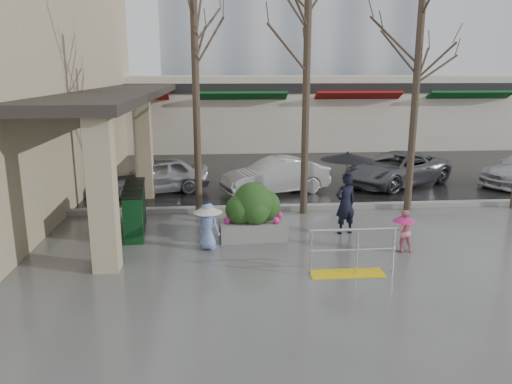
{
  "coord_description": "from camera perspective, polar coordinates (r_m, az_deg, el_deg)",
  "views": [
    {
      "loc": [
        -1.51,
        -11.05,
        4.27
      ],
      "look_at": [
        -0.48,
        1.12,
        1.3
      ],
      "focal_mm": 35.0,
      "sensor_mm": 36.0,
      "label": 1
    }
  ],
  "objects": [
    {
      "name": "storefront_row",
      "position": [
        29.31,
        2.1,
        9.24
      ],
      "size": [
        34.0,
        6.74,
        4.0
      ],
      "color": "beige",
      "rests_on": "ground"
    },
    {
      "name": "street_asphalt",
      "position": [
        33.36,
        -2.2,
        6.31
      ],
      "size": [
        120.0,
        36.0,
        0.01
      ],
      "primitive_type": "cube",
      "color": "black",
      "rests_on": "ground"
    },
    {
      "name": "handrail",
      "position": [
        10.97,
        10.74,
        -7.37
      ],
      "size": [
        1.9,
        0.5,
        1.03
      ],
      "color": "yellow",
      "rests_on": "ground"
    },
    {
      "name": "car_c",
      "position": [
        19.81,
        15.73,
        2.57
      ],
      "size": [
        4.97,
        4.11,
        1.26
      ],
      "primitive_type": "imported",
      "rotation": [
        0.0,
        0.0,
        -1.04
      ],
      "color": "#57595F",
      "rests_on": "ground"
    },
    {
      "name": "canopy_slab",
      "position": [
        19.34,
        -14.92,
        11.31
      ],
      "size": [
        2.8,
        18.0,
        0.25
      ],
      "primitive_type": "cube",
      "color": "#2D2823",
      "rests_on": "pillar_front"
    },
    {
      "name": "news_boxes",
      "position": [
        13.89,
        -13.68,
        -1.89
      ],
      "size": [
        0.73,
        2.32,
        1.27
      ],
      "rotation": [
        0.0,
        0.0,
        0.1
      ],
      "color": "#0D3B19",
      "rests_on": "ground"
    },
    {
      "name": "planter",
      "position": [
        12.92,
        -0.34,
        -2.29
      ],
      "size": [
        1.77,
        1.03,
        1.5
      ],
      "rotation": [
        0.0,
        0.0,
        0.07
      ],
      "color": "slate",
      "rests_on": "ground"
    },
    {
      "name": "car_b",
      "position": [
        17.8,
        2.26,
        1.86
      ],
      "size": [
        4.05,
        2.51,
        1.26
      ],
      "primitive_type": "imported",
      "rotation": [
        0.0,
        0.0,
        -1.24
      ],
      "color": "silver",
      "rests_on": "ground"
    },
    {
      "name": "car_a",
      "position": [
        18.16,
        -11.38,
        1.83
      ],
      "size": [
        3.98,
        2.66,
        1.26
      ],
      "primitive_type": "imported",
      "rotation": [
        0.0,
        0.0,
        -1.22
      ],
      "color": "#A4A5A9",
      "rests_on": "ground"
    },
    {
      "name": "curb",
      "position": [
        15.7,
        0.86,
        -1.84
      ],
      "size": [
        120.0,
        0.3,
        0.15
      ],
      "primitive_type": "cube",
      "color": "gray",
      "rests_on": "ground"
    },
    {
      "name": "child_pink",
      "position": [
        12.55,
        16.5,
        -3.97
      ],
      "size": [
        0.56,
        0.56,
        1.04
      ],
      "rotation": [
        0.0,
        0.0,
        3.09
      ],
      "color": "pink",
      "rests_on": "ground"
    },
    {
      "name": "tree_midwest",
      "position": [
        14.93,
        5.9,
        17.3
      ],
      "size": [
        3.2,
        3.2,
        7.0
      ],
      "color": "#382B21",
      "rests_on": "ground"
    },
    {
      "name": "near_building",
      "position": [
        20.47,
        -26.87,
        11.48
      ],
      "size": [
        6.0,
        18.0,
        8.0
      ],
      "primitive_type": "cube",
      "color": "tan",
      "rests_on": "ground"
    },
    {
      "name": "child_blue",
      "position": [
        12.2,
        -5.51,
        -3.38
      ],
      "size": [
        0.72,
        0.72,
        1.16
      ],
      "rotation": [
        0.0,
        0.0,
        2.62
      ],
      "color": "#7793D4",
      "rests_on": "ground"
    },
    {
      "name": "pillar_back",
      "position": [
        17.4,
        -12.72,
        5.01
      ],
      "size": [
        0.55,
        0.55,
        3.5
      ],
      "primitive_type": "cube",
      "color": "tan",
      "rests_on": "ground"
    },
    {
      "name": "tree_west",
      "position": [
        14.68,
        -7.04,
        16.75
      ],
      "size": [
        3.2,
        3.2,
        6.8
      ],
      "color": "#382B21",
      "rests_on": "ground"
    },
    {
      "name": "woman",
      "position": [
        13.37,
        10.29,
        1.23
      ],
      "size": [
        1.42,
        1.42,
        2.24
      ],
      "rotation": [
        0.0,
        0.0,
        3.47
      ],
      "color": "black",
      "rests_on": "ground"
    },
    {
      "name": "ground",
      "position": [
        11.94,
        2.77,
        -7.3
      ],
      "size": [
        120.0,
        120.0,
        0.0
      ],
      "primitive_type": "plane",
      "color": "#51514F",
      "rests_on": "ground"
    },
    {
      "name": "pillar_front",
      "position": [
        11.11,
        -17.13,
        -0.06
      ],
      "size": [
        0.55,
        0.55,
        3.5
      ],
      "primitive_type": "cube",
      "color": "tan",
      "rests_on": "ground"
    },
    {
      "name": "tree_mideast",
      "position": [
        15.84,
        18.11,
        15.15
      ],
      "size": [
        3.2,
        3.2,
        6.5
      ],
      "color": "#382B21",
      "rests_on": "ground"
    }
  ]
}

